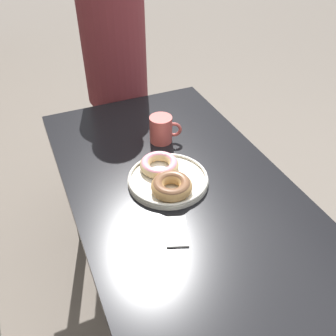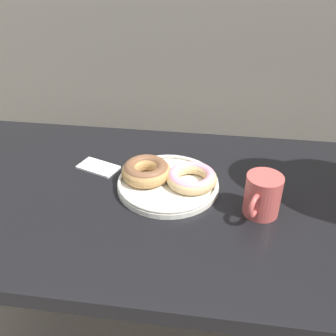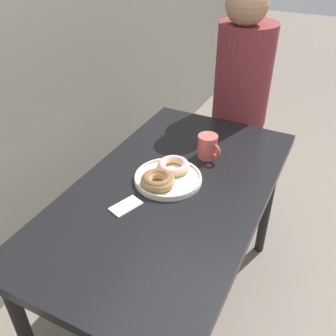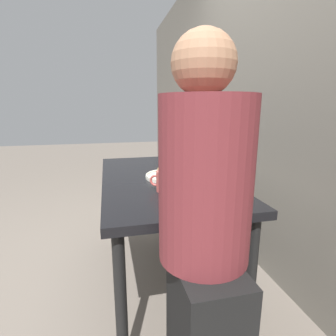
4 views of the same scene
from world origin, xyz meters
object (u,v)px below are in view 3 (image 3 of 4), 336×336
object	(u,v)px
dining_table	(170,204)
napkin	(126,206)
donut_plate	(166,175)
person_figure	(240,114)
coffee_mug	(208,146)

from	to	relation	value
dining_table	napkin	bearing A→B (deg)	151.19
dining_table	napkin	distance (m)	0.21
donut_plate	dining_table	bearing A→B (deg)	-134.36
person_figure	napkin	size ratio (longest dim) A/B	10.77
donut_plate	coffee_mug	xyz separation A→B (m)	(0.24, -0.08, 0.03)
dining_table	napkin	xyz separation A→B (m)	(-0.17, 0.09, 0.08)
dining_table	donut_plate	bearing A→B (deg)	45.64
dining_table	coffee_mug	bearing A→B (deg)	-9.15
coffee_mug	person_figure	distance (m)	0.54
napkin	dining_table	bearing A→B (deg)	-28.81
donut_plate	napkin	size ratio (longest dim) A/B	2.40
dining_table	donut_plate	distance (m)	0.12
donut_plate	person_figure	bearing A→B (deg)	-4.76
dining_table	person_figure	xyz separation A→B (m)	(0.80, -0.03, 0.05)
coffee_mug	napkin	xyz separation A→B (m)	(-0.44, 0.14, -0.05)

